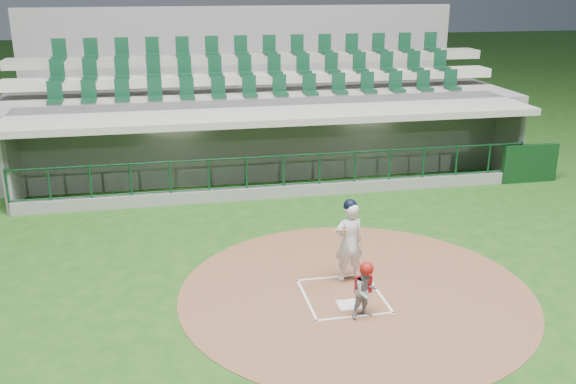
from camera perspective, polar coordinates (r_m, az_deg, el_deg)
name	(u,v)px	position (r m, az deg, el deg)	size (l,w,h in m)	color
ground	(339,290)	(13.36, 4.54, -8.65)	(120.00, 120.00, 0.00)	#1B4513
dirt_circle	(356,292)	(13.27, 6.04, -8.87)	(7.20, 7.20, 0.01)	brown
home_plate	(349,305)	(12.76, 5.41, -9.96)	(0.43, 0.43, 0.02)	silver
batter_box_chalk	(343,296)	(13.10, 4.90, -9.17)	(1.55, 1.80, 0.01)	white
dugout_structure	(272,149)	(20.19, -1.42, 3.81)	(16.40, 3.70, 3.00)	gray
seating_deck	(257,115)	(23.04, -2.78, 6.83)	(17.00, 6.72, 5.15)	gray
batter	(349,240)	(13.39, 5.44, -4.29)	(0.88, 0.89, 1.81)	silver
catcher	(366,290)	(12.15, 6.91, -8.62)	(0.59, 0.51, 1.12)	gray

